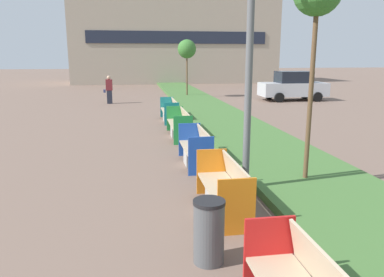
# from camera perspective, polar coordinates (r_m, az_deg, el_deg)

# --- Properties ---
(planter_grass_strip) EXTENTS (2.80, 120.00, 0.18)m
(planter_grass_strip) POSITION_cam_1_polar(r_m,az_deg,el_deg) (11.87, 10.20, -0.92)
(planter_grass_strip) COLOR #426B33
(planter_grass_strip) RESTS_ON ground
(building_backdrop) EXTENTS (21.41, 7.34, 8.42)m
(building_backdrop) POSITION_cam_1_polar(r_m,az_deg,el_deg) (42.13, -2.70, 14.33)
(building_backdrop) COLOR tan
(building_backdrop) RESTS_ON ground
(bench_orange_frame) EXTENTS (0.65, 1.94, 0.94)m
(bench_orange_frame) POSITION_cam_1_polar(r_m,az_deg,el_deg) (6.92, 4.92, -8.17)
(bench_orange_frame) COLOR #9E9B96
(bench_orange_frame) RESTS_ON ground
(bench_blue_frame) EXTENTS (0.65, 1.89, 0.94)m
(bench_blue_frame) POSITION_cam_1_polar(r_m,az_deg,el_deg) (9.80, 0.62, -1.93)
(bench_blue_frame) COLOR #9E9B96
(bench_blue_frame) RESTS_ON ground
(bench_green_frame) EXTENTS (0.65, 2.47, 0.94)m
(bench_green_frame) POSITION_cam_1_polar(r_m,az_deg,el_deg) (13.18, -1.88, 1.87)
(bench_green_frame) COLOR #9E9B96
(bench_green_frame) RESTS_ON ground
(bench_teal_frame) EXTENTS (0.65, 2.24, 0.94)m
(bench_teal_frame) POSITION_cam_1_polar(r_m,az_deg,el_deg) (16.51, -3.35, 3.98)
(bench_teal_frame) COLOR #9E9B96
(bench_teal_frame) RESTS_ON ground
(litter_bin) EXTENTS (0.44, 0.44, 0.90)m
(litter_bin) POSITION_cam_1_polar(r_m,az_deg,el_deg) (5.26, 2.59, -13.97)
(litter_bin) COLOR #4C4F51
(litter_bin) RESTS_ON ground
(sapling_tree_far) EXTENTS (1.25, 1.25, 3.90)m
(sapling_tree_far) POSITION_cam_1_polar(r_m,az_deg,el_deg) (25.90, -0.79, 13.43)
(sapling_tree_far) COLOR brown
(sapling_tree_far) RESTS_ON ground
(pedestrian_walking) EXTENTS (0.53, 0.24, 1.67)m
(pedestrian_walking) POSITION_cam_1_polar(r_m,az_deg,el_deg) (23.09, -12.52, 7.29)
(pedestrian_walking) COLOR #232633
(pedestrian_walking) RESTS_ON ground
(parked_car_distant) EXTENTS (4.24, 2.00, 1.86)m
(parked_car_distant) POSITION_cam_1_polar(r_m,az_deg,el_deg) (25.09, 15.14, 7.70)
(parked_car_distant) COLOR #B7BABF
(parked_car_distant) RESTS_ON ground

